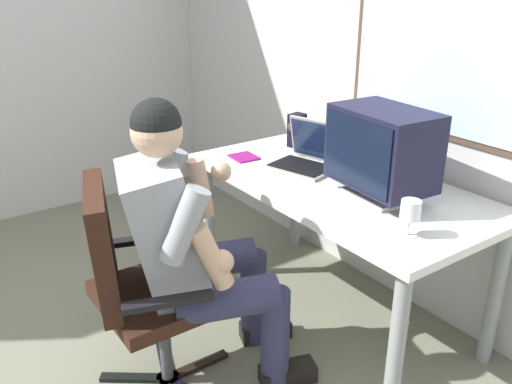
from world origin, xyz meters
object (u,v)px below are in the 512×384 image
(desk_speaker, at_px, (297,130))
(office_chair, at_px, (136,278))
(laptop, at_px, (308,155))
(cd_case, at_px, (244,157))
(wine_glass, at_px, (410,212))
(person_seated, at_px, (195,243))
(crt_monitor, at_px, (382,149))
(desk, at_px, (337,199))

(desk_speaker, bearing_deg, office_chair, -68.04)
(laptop, relative_size, cd_case, 2.51)
(laptop, height_order, wine_glass, laptop)
(person_seated, bearing_deg, laptop, 107.85)
(crt_monitor, relative_size, wine_glass, 3.17)
(office_chair, relative_size, desk_speaker, 4.98)
(laptop, bearing_deg, desk_speaker, 151.26)
(person_seated, relative_size, wine_glass, 8.67)
(office_chair, height_order, desk_speaker, office_chair)
(office_chair, height_order, person_seated, person_seated)
(crt_monitor, relative_size, desk_speaker, 2.44)
(cd_case, bearing_deg, wine_glass, 0.04)
(office_chair, xyz_separation_m, crt_monitor, (0.30, 1.02, 0.42))
(desk_speaker, bearing_deg, crt_monitor, -12.52)
(office_chair, distance_m, desk_speaker, 1.32)
(person_seated, bearing_deg, desk_speaker, 119.74)
(laptop, bearing_deg, cd_case, -146.15)
(desk, relative_size, wine_glass, 10.62)
(laptop, bearing_deg, office_chair, -79.58)
(crt_monitor, relative_size, laptop, 1.20)
(office_chair, bearing_deg, desk, 87.27)
(desk, height_order, crt_monitor, crt_monitor)
(desk, bearing_deg, person_seated, -88.58)
(laptop, relative_size, wine_glass, 2.64)
(person_seated, xyz_separation_m, wine_glass, (0.55, 0.61, 0.18))
(crt_monitor, distance_m, cd_case, 0.83)
(person_seated, relative_size, laptop, 3.28)
(desk_speaker, bearing_deg, desk, -18.48)
(crt_monitor, relative_size, cd_case, 3.02)
(crt_monitor, xyz_separation_m, laptop, (-0.49, 0.01, -0.16))
(desk, distance_m, cd_case, 0.57)
(desk, xyz_separation_m, crt_monitor, (0.25, 0.00, 0.31))
(person_seated, xyz_separation_m, cd_case, (-0.55, 0.61, 0.09))
(wine_glass, bearing_deg, crt_monitor, 150.51)
(wine_glass, height_order, desk_speaker, desk_speaker)
(cd_case, bearing_deg, person_seated, -47.85)
(office_chair, xyz_separation_m, desk_speaker, (-0.48, 1.19, 0.29))
(crt_monitor, bearing_deg, wine_glass, -29.49)
(desk, bearing_deg, office_chair, -92.73)
(person_seated, bearing_deg, desk, 91.42)
(cd_case, bearing_deg, laptop, 33.85)
(wine_glass, relative_size, cd_case, 0.95)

